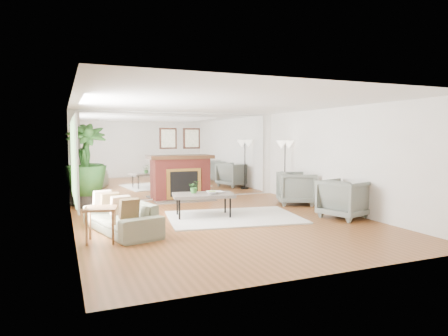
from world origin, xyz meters
name	(u,v)px	position (x,y,z in m)	size (l,w,h in m)	color
ground	(226,222)	(0.00, 0.00, 0.00)	(7.00, 7.00, 0.00)	brown
wall_left	(73,167)	(-2.99, 0.00, 1.25)	(0.02, 7.00, 2.50)	white
wall_right	(342,160)	(2.99, 0.00, 1.25)	(0.02, 7.00, 2.50)	white
wall_back	(180,156)	(0.00, 3.49, 1.25)	(6.00, 0.02, 2.50)	white
mirror_panel	(180,156)	(0.00, 3.47, 1.25)	(5.40, 0.04, 2.40)	silver
window_panel	(74,160)	(-2.96, 0.40, 1.35)	(0.04, 2.40, 1.50)	#B2E09E
fireplace	(182,177)	(0.00, 3.26, 0.66)	(1.85, 0.83, 2.05)	maroon
area_rug	(234,217)	(0.33, 0.33, 0.02)	(2.84, 2.03, 0.03)	silver
coffee_table	(203,196)	(-0.28, 0.64, 0.49)	(1.45, 1.01, 0.53)	#5A5047
sofa	(121,217)	(-2.17, -0.09, 0.29)	(2.00, 0.78, 0.59)	gray
armchair_back	(296,188)	(2.60, 1.36, 0.43)	(0.93, 0.95, 0.87)	slate
armchair_front	(345,199)	(2.60, -0.60, 0.43)	(0.91, 0.94, 0.86)	slate
side_table	(101,213)	(-2.58, -0.67, 0.50)	(0.62, 0.62, 0.60)	brown
potted_ficus	(86,162)	(-2.60, 3.10, 1.15)	(1.15, 1.15, 2.15)	black
floor_lamp	(285,149)	(2.70, 2.12, 1.44)	(0.55, 0.31, 1.69)	black
tabletop_plant	(194,187)	(-0.44, 0.79, 0.68)	(0.26, 0.22, 0.29)	#346023
fruit_bowl	(212,193)	(-0.11, 0.52, 0.57)	(0.26, 0.26, 0.07)	brown
book	(214,192)	(0.03, 0.74, 0.54)	(0.20, 0.28, 0.02)	brown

